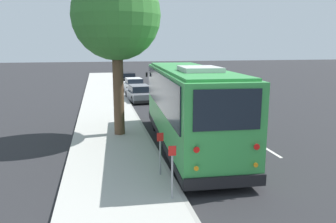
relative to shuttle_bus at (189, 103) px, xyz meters
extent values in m
plane|color=#28282B|center=(-0.19, -0.08, -1.96)|extent=(160.00, 160.00, 0.00)
cube|color=#B2AFA8|center=(-0.19, 3.37, -1.88)|extent=(80.00, 3.47, 0.15)
cube|color=#9D9A94|center=(-0.19, 1.56, -1.88)|extent=(80.00, 0.14, 0.15)
cube|color=green|center=(0.00, 0.00, -0.13)|extent=(10.12, 3.04, 3.09)
cube|color=black|center=(0.00, 0.00, -1.54)|extent=(10.17, 3.09, 0.28)
cube|color=black|center=(0.00, 0.00, 0.55)|extent=(9.31, 3.08, 1.49)
cube|color=black|center=(5.02, -0.28, 0.55)|extent=(0.15, 2.18, 1.56)
cube|color=black|center=(-5.01, 0.28, 0.66)|extent=(0.14, 2.00, 1.19)
cube|color=black|center=(5.02, -0.28, 1.28)|extent=(0.14, 1.80, 0.22)
cube|color=green|center=(0.00, 0.00, 1.46)|extent=(9.49, 2.78, 0.10)
cube|color=silver|center=(-1.78, 0.10, 1.58)|extent=(1.91, 1.51, 0.20)
cube|color=black|center=(5.05, -0.28, -1.50)|extent=(0.24, 2.52, 0.36)
cube|color=black|center=(-5.04, 0.28, -1.50)|extent=(0.24, 2.52, 0.36)
cylinder|color=red|center=(-5.04, 1.18, -0.44)|extent=(0.04, 0.18, 0.18)
cylinder|color=orange|center=(-5.04, 1.18, -1.00)|extent=(0.04, 0.14, 0.14)
cylinder|color=red|center=(-5.14, -0.61, -0.44)|extent=(0.04, 0.18, 0.18)
cylinder|color=orange|center=(-5.14, -0.61, -1.00)|extent=(0.04, 0.14, 0.14)
cube|color=white|center=(5.14, 0.55, -1.33)|extent=(0.06, 0.32, 0.18)
cube|color=white|center=(5.05, -1.12, -1.33)|extent=(0.06, 0.32, 0.18)
cube|color=black|center=(4.77, 1.14, 0.85)|extent=(0.07, 0.10, 0.24)
cylinder|color=black|center=(3.02, 0.93, -1.45)|extent=(1.03, 0.36, 1.02)
cylinder|color=slate|center=(3.02, 0.93, -1.45)|extent=(0.48, 0.34, 0.46)
cylinder|color=black|center=(2.90, -1.26, -1.45)|extent=(1.03, 0.36, 1.02)
cylinder|color=slate|center=(2.90, -1.26, -1.45)|extent=(0.48, 0.34, 0.46)
cylinder|color=black|center=(-2.74, 1.25, -1.45)|extent=(1.03, 0.36, 1.02)
cylinder|color=slate|center=(-2.74, 1.25, -1.45)|extent=(0.48, 0.34, 0.46)
cylinder|color=black|center=(-2.86, -0.94, -1.45)|extent=(1.03, 0.36, 1.02)
cylinder|color=slate|center=(-2.86, -0.94, -1.45)|extent=(0.48, 0.34, 0.46)
cube|color=slate|center=(12.75, 0.60, -1.49)|extent=(4.52, 2.03, 0.62)
cube|color=black|center=(12.64, 0.60, -0.95)|extent=(2.19, 1.63, 0.48)
cube|color=slate|center=(12.64, 0.60, -0.71)|extent=(2.10, 1.58, 0.05)
cube|color=black|center=(14.97, 0.77, -1.70)|extent=(0.20, 1.66, 0.20)
cube|color=black|center=(10.53, 0.44, -1.70)|extent=(0.20, 1.66, 0.20)
cylinder|color=black|center=(14.09, 1.49, -1.65)|extent=(0.63, 0.24, 0.62)
cylinder|color=slate|center=(14.09, 1.49, -1.65)|extent=(0.30, 0.24, 0.28)
cylinder|color=black|center=(14.20, -0.07, -1.65)|extent=(0.63, 0.24, 0.62)
cylinder|color=slate|center=(14.20, -0.07, -1.65)|extent=(0.30, 0.24, 0.28)
cylinder|color=black|center=(11.31, 1.28, -1.65)|extent=(0.63, 0.24, 0.62)
cylinder|color=slate|center=(11.31, 1.28, -1.65)|extent=(0.30, 0.24, 0.28)
cylinder|color=black|center=(11.42, -0.28, -1.65)|extent=(0.63, 0.24, 0.62)
cylinder|color=slate|center=(11.42, -0.28, -1.65)|extent=(0.30, 0.24, 0.28)
cube|color=silver|center=(18.35, 0.43, -1.48)|extent=(4.28, 1.93, 0.64)
cube|color=black|center=(18.24, 0.42, -0.92)|extent=(2.06, 1.58, 0.48)
cube|color=silver|center=(18.24, 0.42, -0.68)|extent=(1.98, 1.54, 0.05)
cube|color=black|center=(20.47, 0.55, -1.69)|extent=(0.17, 1.65, 0.20)
cube|color=black|center=(16.24, 0.31, -1.69)|extent=(0.17, 1.65, 0.20)
cylinder|color=black|center=(19.63, 1.28, -1.63)|extent=(0.66, 0.24, 0.65)
cylinder|color=slate|center=(19.63, 1.28, -1.63)|extent=(0.30, 0.24, 0.29)
cylinder|color=black|center=(19.72, -0.27, -1.63)|extent=(0.66, 0.24, 0.65)
cylinder|color=slate|center=(19.72, -0.27, -1.63)|extent=(0.30, 0.24, 0.29)
cylinder|color=black|center=(16.99, 1.13, -1.63)|extent=(0.66, 0.24, 0.65)
cylinder|color=slate|center=(16.99, 1.13, -1.63)|extent=(0.30, 0.24, 0.29)
cylinder|color=black|center=(17.08, -0.42, -1.63)|extent=(0.66, 0.24, 0.65)
cylinder|color=slate|center=(17.08, -0.42, -1.63)|extent=(0.30, 0.24, 0.29)
cube|color=black|center=(24.41, 0.37, -1.46)|extent=(4.20, 1.74, 0.66)
cube|color=black|center=(24.31, 0.37, -0.89)|extent=(2.01, 1.45, 0.48)
cube|color=black|center=(24.31, 0.37, -0.65)|extent=(1.93, 1.42, 0.05)
cube|color=black|center=(26.51, 0.31, -1.69)|extent=(0.12, 1.57, 0.20)
cube|color=black|center=(22.32, 0.43, -1.69)|extent=(0.12, 1.57, 0.20)
cylinder|color=black|center=(25.75, 1.06, -1.62)|extent=(0.69, 0.22, 0.68)
cylinder|color=slate|center=(25.75, 1.06, -1.62)|extent=(0.31, 0.23, 0.31)
cylinder|color=black|center=(25.70, -0.40, -1.62)|extent=(0.69, 0.22, 0.68)
cylinder|color=slate|center=(25.70, -0.40, -1.62)|extent=(0.31, 0.23, 0.31)
cylinder|color=black|center=(23.12, 1.14, -1.62)|extent=(0.69, 0.22, 0.68)
cylinder|color=slate|center=(23.12, 1.14, -1.62)|extent=(0.31, 0.23, 0.31)
cylinder|color=black|center=(23.08, -0.33, -1.62)|extent=(0.69, 0.22, 0.68)
cylinder|color=slate|center=(23.08, -0.33, -1.62)|extent=(0.31, 0.23, 0.31)
cylinder|color=brown|center=(2.21, 2.88, 0.28)|extent=(0.51, 0.51, 4.17)
sphere|color=#387A33|center=(2.21, 2.88, 3.80)|extent=(4.10, 4.10, 4.10)
cylinder|color=gray|center=(-5.10, 1.90, -1.17)|extent=(0.06, 0.06, 1.27)
cube|color=red|center=(-5.10, 1.90, -0.40)|extent=(0.02, 0.22, 0.28)
cylinder|color=gray|center=(-3.31, 1.90, -1.22)|extent=(0.06, 0.06, 1.17)
cube|color=red|center=(-3.31, 1.90, -0.50)|extent=(0.02, 0.22, 0.28)
cube|color=silver|center=(-1.10, -3.23, -1.95)|extent=(2.40, 0.14, 0.01)
cube|color=silver|center=(4.90, -3.23, -1.95)|extent=(2.40, 0.14, 0.01)
camera|label=1|loc=(-13.50, 3.81, 2.45)|focal=35.00mm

